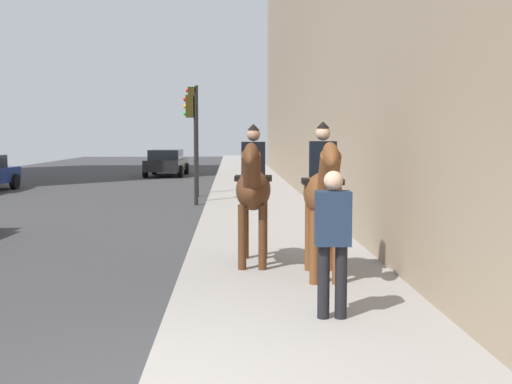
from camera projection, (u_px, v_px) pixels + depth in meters
mounted_horse_near at (253, 187)px, 10.04m from camera, size 2.15×0.67×2.28m
mounted_horse_far at (323, 192)px, 9.08m from camera, size 2.15×0.62×2.30m
pedestrian_greeting at (333, 234)px, 7.10m from camera, size 0.28×0.41×1.70m
car_mid_lane at (167, 162)px, 33.99m from camera, size 4.55×2.21×1.44m
traffic_light_near_curb at (193, 130)px, 19.65m from camera, size 0.20×0.44×3.52m
traffic_light_far_curb at (194, 123)px, 22.38m from camera, size 0.20×0.44×3.99m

